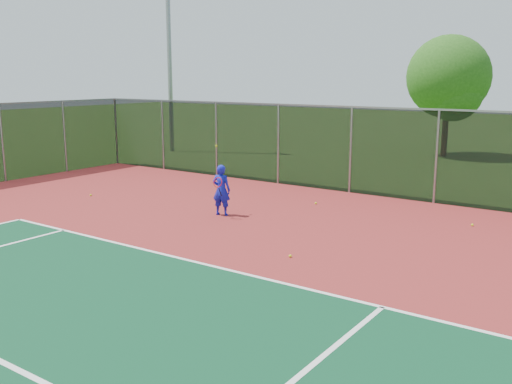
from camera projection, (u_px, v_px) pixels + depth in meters
ground at (184, 343)px, 8.83m from camera, size 120.00×120.00×0.00m
court_apron at (258, 301)px, 10.43m from camera, size 30.00×20.00×0.02m
fence_back at (437, 156)px, 18.15m from camera, size 30.00×0.06×3.03m
tennis_player at (221, 190)px, 16.71m from camera, size 0.62×0.66×2.06m
practice_ball_0 at (316, 203)px, 18.25m from camera, size 0.07×0.07×0.07m
practice_ball_1 at (290, 256)px, 12.90m from camera, size 0.07×0.07×0.07m
practice_ball_2 at (472, 225)px, 15.59m from camera, size 0.07×0.07×0.07m
practice_ball_4 at (91, 195)px, 19.51m from camera, size 0.07×0.07×0.07m
floodlight_nw at (168, 21)px, 29.98m from camera, size 0.90×0.40×12.22m
tree_back_left at (450, 81)px, 28.57m from camera, size 4.15×4.15×6.10m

